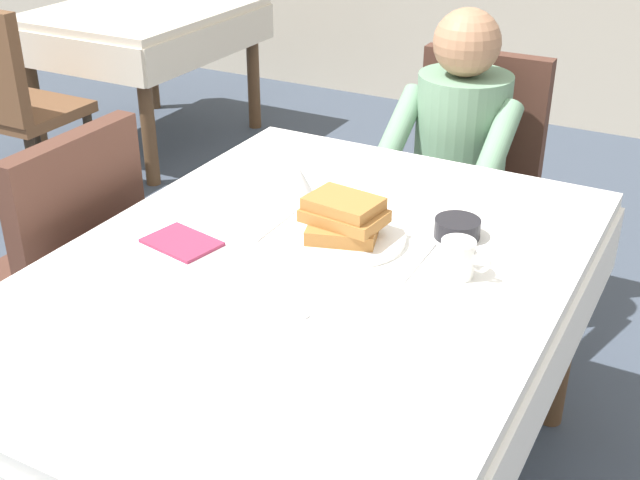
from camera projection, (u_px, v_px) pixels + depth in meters
dining_table_main at (306, 301)px, 1.87m from camera, size 1.12×1.52×0.74m
chair_diner at (469, 173)px, 2.85m from camera, size 0.44×0.45×0.93m
diner_person at (457, 150)px, 2.66m from camera, size 0.40×0.43×1.12m
chair_left_side at (61, 268)px, 2.25m from camera, size 0.45×0.44×0.93m
plate_breakfast at (347, 238)px, 1.94m from camera, size 0.28×0.28×0.02m
breakfast_stack at (344, 218)px, 1.92m from camera, size 0.20×0.17×0.09m
cup_coffee at (459, 258)px, 1.78m from camera, size 0.11×0.08×0.08m
bowl_butter at (457, 228)px, 1.95m from camera, size 0.11×0.11×0.04m
syrup_pitcher at (299, 180)px, 2.17m from camera, size 0.08×0.08×0.07m
fork_left_of_plate at (274, 226)px, 2.01m from camera, size 0.02×0.18×0.00m
knife_right_of_plate at (418, 262)px, 1.85m from camera, size 0.02×0.20×0.00m
spoon_near_edge at (281, 304)px, 1.69m from camera, size 0.15×0.05×0.00m
napkin_folded at (182, 242)px, 1.93m from camera, size 0.19×0.15×0.01m
background_table_far at (143, 30)px, 4.32m from camera, size 0.92×1.12×0.74m
background_chair_empty at (7, 96)px, 3.62m from camera, size 0.44×0.45×0.93m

